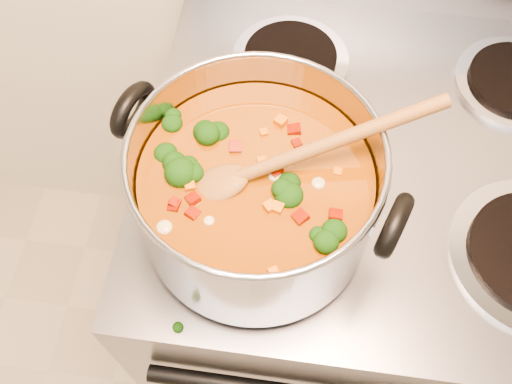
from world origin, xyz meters
The scene contains 4 objects.
electric_range centered at (0.01, 1.16, 0.47)m, with size 0.74×0.67×1.08m.
stockpot centered at (-0.18, 1.01, 1.01)m, with size 0.35×0.29×0.17m.
wooden_spoon centered at (-0.16, 1.02, 1.07)m, with size 0.29×0.14×0.10m.
cooktop_crumbs centered at (-0.31, 1.13, 0.92)m, with size 0.11×0.18×0.01m.
Camera 1 is at (-0.13, 0.67, 1.61)m, focal length 40.00 mm.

